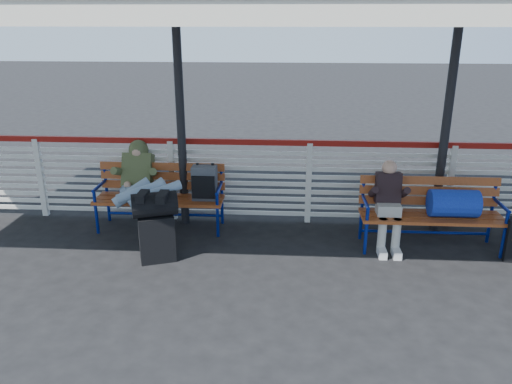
# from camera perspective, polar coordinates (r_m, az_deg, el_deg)

# --- Properties ---
(ground) EXTENTS (60.00, 60.00, 0.00)m
(ground) POSITION_cam_1_polar(r_m,az_deg,el_deg) (5.77, 6.45, -10.64)
(ground) COLOR black
(ground) RESTS_ON ground
(fence) EXTENTS (12.08, 0.08, 1.24)m
(fence) POSITION_cam_1_polar(r_m,az_deg,el_deg) (7.25, 6.04, 1.45)
(fence) COLOR silver
(fence) RESTS_ON ground
(canopy) EXTENTS (12.60, 3.60, 3.16)m
(canopy) POSITION_cam_1_polar(r_m,az_deg,el_deg) (5.88, 7.27, 20.84)
(canopy) COLOR silver
(canopy) RESTS_ON ground
(luggage_stack) EXTENTS (0.61, 0.47, 0.89)m
(luggage_stack) POSITION_cam_1_polar(r_m,az_deg,el_deg) (6.23, -11.37, -3.61)
(luggage_stack) COLOR black
(luggage_stack) RESTS_ON ground
(bench_left) EXTENTS (1.80, 0.56, 0.94)m
(bench_left) POSITION_cam_1_polar(r_m,az_deg,el_deg) (7.12, -9.22, 0.46)
(bench_left) COLOR #A74F20
(bench_left) RESTS_ON ground
(bench_right) EXTENTS (1.80, 0.56, 0.92)m
(bench_right) POSITION_cam_1_polar(r_m,az_deg,el_deg) (6.82, 20.52, -1.41)
(bench_right) COLOR #A74F20
(bench_right) RESTS_ON ground
(traveler_man) EXTENTS (0.93, 1.64, 0.77)m
(traveler_man) POSITION_cam_1_polar(r_m,az_deg,el_deg) (6.85, -12.85, 0.60)
(traveler_man) COLOR #859FB3
(traveler_man) RESTS_ON ground
(companion_person) EXTENTS (0.32, 0.66, 1.15)m
(companion_person) POSITION_cam_1_polar(r_m,az_deg,el_deg) (6.65, 14.90, -1.36)
(companion_person) COLOR beige
(companion_person) RESTS_ON ground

